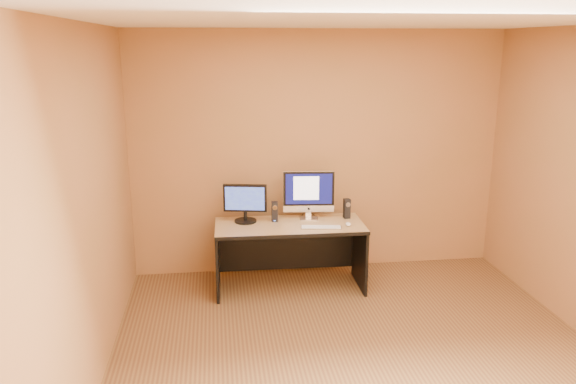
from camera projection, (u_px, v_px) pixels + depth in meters
floor at (362, 361)px, 4.46m from camera, size 4.00×4.00×0.00m
walls at (368, 205)px, 4.13m from camera, size 4.00×4.00×2.60m
ceiling at (375, 20)px, 3.79m from camera, size 4.00×4.00×0.00m
desk at (290, 257)px, 5.72m from camera, size 1.50×0.68×0.69m
imac at (309, 195)px, 5.75m from camera, size 0.55×0.25×0.51m
second_monitor at (245, 203)px, 5.66m from camera, size 0.48×0.30×0.39m
speaker_left at (275, 212)px, 5.71m from camera, size 0.07×0.07×0.21m
speaker_right at (347, 209)px, 5.81m from camera, size 0.07×0.07×0.21m
keyboard at (321, 227)px, 5.52m from camera, size 0.41×0.17×0.02m
mouse at (348, 224)px, 5.59m from camera, size 0.06×0.10×0.03m
cable_a at (313, 215)px, 5.94m from camera, size 0.06×0.20×0.01m
cable_b at (302, 215)px, 5.93m from camera, size 0.06×0.16×0.01m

